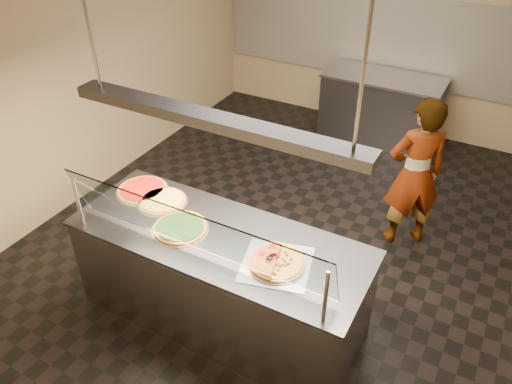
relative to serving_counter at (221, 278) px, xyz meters
The scene contains 19 objects.
ground 1.46m from the serving_counter, 89.30° to the left, with size 5.00×6.00×0.02m, color black.
wall_back 4.51m from the serving_counter, 89.78° to the left, with size 5.00×0.02×3.00m, color #9D8965.
wall_front 1.93m from the serving_counter, 89.41° to the right, with size 5.00×0.02×3.00m, color #9D8965.
wall_left 3.03m from the serving_counter, 151.07° to the left, with size 0.02×6.00×3.00m, color #9D8965.
tile_band 4.44m from the serving_counter, 89.78° to the left, with size 4.90×0.02×1.20m, color silver.
serving_counter is the anchor object (origin of this frame).
sneeze_guard 0.83m from the serving_counter, 90.00° to the right, with size 2.21×0.18×0.54m.
perforated_tray 0.73m from the serving_counter, ahead, with size 0.61×0.61×0.01m.
half_pizza_pepperoni 0.68m from the serving_counter, ahead, with size 0.30×0.45×0.05m.
half_pizza_sausage 0.82m from the serving_counter, ahead, with size 0.30×0.45×0.04m.
pizza_spinach 0.58m from the serving_counter, 166.99° to the right, with size 0.47×0.47×0.03m.
pizza_cheese 0.84m from the serving_counter, 166.75° to the left, with size 0.44×0.44×0.03m.
pizza_tomato 1.08m from the serving_counter, 167.30° to the left, with size 0.47×0.47×0.03m.
pizza_spatula 0.85m from the serving_counter, behind, with size 0.22×0.22×0.02m.
prep_table 3.93m from the serving_counter, 87.48° to the left, with size 1.61×0.74×0.93m.
worker 2.19m from the serving_counter, 59.00° to the left, with size 0.59×0.39×1.63m, color #2F2A36.
heat_lamp_housing 1.48m from the serving_counter, ahead, with size 2.30×0.18×0.08m, color #424248.
lamp_rod_left 2.26m from the serving_counter, behind, with size 0.02×0.02×1.01m, color #B7B7BC.
lamp_rod_right 2.26m from the serving_counter, ahead, with size 0.02×0.02×1.01m, color #B7B7BC.
Camera 1 is at (1.71, -3.92, 3.47)m, focal length 35.00 mm.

